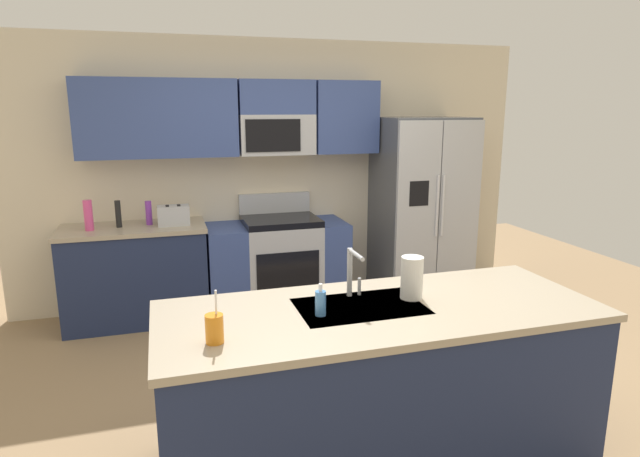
% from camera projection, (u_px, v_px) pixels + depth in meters
% --- Properties ---
extents(ground_plane, '(9.00, 9.00, 0.00)m').
position_uv_depth(ground_plane, '(347.00, 393.00, 3.74)').
color(ground_plane, '#997A56').
rests_on(ground_plane, ground).
extents(kitchen_wall_unit, '(5.20, 0.43, 2.60)m').
position_uv_depth(kitchen_wall_unit, '(265.00, 156.00, 5.32)').
color(kitchen_wall_unit, beige).
rests_on(kitchen_wall_unit, ground).
extents(back_counter, '(1.28, 0.63, 0.90)m').
position_uv_depth(back_counter, '(136.00, 274.00, 4.92)').
color(back_counter, '#1E2A4D').
rests_on(back_counter, ground).
extents(range_oven, '(1.36, 0.61, 1.10)m').
position_uv_depth(range_oven, '(277.00, 263.00, 5.29)').
color(range_oven, '#B7BABF').
rests_on(range_oven, ground).
extents(refrigerator, '(0.90, 0.76, 1.85)m').
position_uv_depth(refrigerator, '(421.00, 208.00, 5.55)').
color(refrigerator, '#4C4F54').
rests_on(refrigerator, ground).
extents(island_counter, '(2.38, 0.93, 0.90)m').
position_uv_depth(island_counter, '(379.00, 383.00, 2.97)').
color(island_counter, '#1E2A4D').
rests_on(island_counter, ground).
extents(toaster, '(0.28, 0.16, 0.18)m').
position_uv_depth(toaster, '(174.00, 215.00, 4.85)').
color(toaster, '#B7BABF').
rests_on(toaster, back_counter).
extents(pepper_mill, '(0.05, 0.05, 0.24)m').
position_uv_depth(pepper_mill, '(118.00, 214.00, 4.76)').
color(pepper_mill, black).
rests_on(pepper_mill, back_counter).
extents(bottle_purple, '(0.06, 0.06, 0.22)m').
position_uv_depth(bottle_purple, '(149.00, 213.00, 4.87)').
color(bottle_purple, purple).
rests_on(bottle_purple, back_counter).
extents(bottle_pink, '(0.07, 0.07, 0.27)m').
position_uv_depth(bottle_pink, '(88.00, 215.00, 4.64)').
color(bottle_pink, '#EA4C93').
rests_on(bottle_pink, back_counter).
extents(sink_faucet, '(0.09, 0.21, 0.28)m').
position_uv_depth(sink_faucet, '(352.00, 269.00, 2.99)').
color(sink_faucet, '#B7BABF').
rests_on(sink_faucet, island_counter).
extents(drink_cup_orange, '(0.08, 0.08, 0.25)m').
position_uv_depth(drink_cup_orange, '(214.00, 328.00, 2.43)').
color(drink_cup_orange, orange).
rests_on(drink_cup_orange, island_counter).
extents(soap_dispenser, '(0.06, 0.06, 0.17)m').
position_uv_depth(soap_dispenser, '(320.00, 303.00, 2.75)').
color(soap_dispenser, '#4C8CD8').
rests_on(soap_dispenser, island_counter).
extents(paper_towel_roll, '(0.12, 0.12, 0.24)m').
position_uv_depth(paper_towel_roll, '(412.00, 278.00, 2.99)').
color(paper_towel_roll, white).
rests_on(paper_towel_roll, island_counter).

